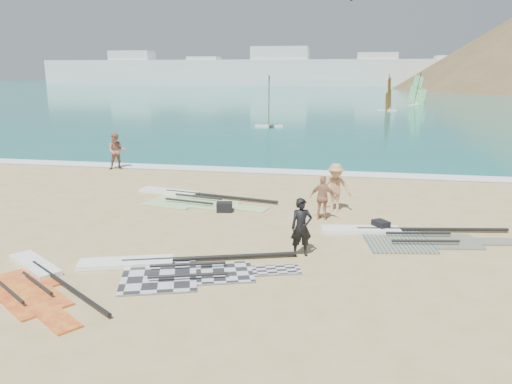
% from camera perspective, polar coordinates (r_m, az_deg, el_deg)
% --- Properties ---
extents(ground, '(300.00, 300.00, 0.00)m').
position_cam_1_polar(ground, '(13.12, -2.59, -8.40)').
color(ground, tan).
rests_on(ground, ground).
extents(sea, '(300.00, 240.00, 0.06)m').
position_cam_1_polar(sea, '(143.93, 9.77, 11.65)').
color(sea, '#0E635E').
rests_on(sea, ground).
extents(surf_line, '(300.00, 1.20, 0.04)m').
position_cam_1_polar(surf_line, '(24.78, 3.93, 2.24)').
color(surf_line, white).
rests_on(surf_line, ground).
extents(far_town, '(160.00, 8.00, 12.00)m').
position_cam_1_polar(far_town, '(162.88, 4.28, 13.61)').
color(far_town, white).
rests_on(far_town, ground).
extents(rig_grey, '(5.83, 3.27, 0.20)m').
position_cam_1_polar(rig_grey, '(13.01, -9.84, -8.56)').
color(rig_grey, '#252628').
rests_on(rig_grey, ground).
extents(rig_green, '(6.00, 2.94, 0.20)m').
position_cam_1_polar(rig_green, '(19.81, -7.70, -0.65)').
color(rig_green, '#62C11F').
rests_on(rig_green, ground).
extents(rig_orange, '(5.89, 2.73, 0.20)m').
position_cam_1_polar(rig_orange, '(15.84, 16.30, -4.81)').
color(rig_orange, orange).
rests_on(rig_orange, ground).
extents(rig_red, '(4.25, 3.87, 0.19)m').
position_cam_1_polar(rig_red, '(13.22, -24.11, -9.26)').
color(rig_red, red).
rests_on(rig_red, ground).
extents(gear_bag_near, '(0.61, 0.49, 0.35)m').
position_cam_1_polar(gear_bag_near, '(17.88, -3.63, -1.73)').
color(gear_bag_near, black).
rests_on(gear_bag_near, ground).
extents(gear_bag_far, '(0.60, 0.63, 0.31)m').
position_cam_1_polar(gear_bag_far, '(16.32, 14.07, -3.73)').
color(gear_bag_far, black).
rests_on(gear_bag_far, ground).
extents(person_wetsuit, '(0.68, 0.56, 1.61)m').
position_cam_1_polar(person_wetsuit, '(13.58, 5.21, -4.04)').
color(person_wetsuit, black).
rests_on(person_wetsuit, ground).
extents(beachgoer_left, '(1.11, 1.00, 1.87)m').
position_cam_1_polar(beachgoer_left, '(26.34, -15.64, 4.52)').
color(beachgoer_left, '#9F6952').
rests_on(beachgoer_left, ground).
extents(beachgoer_mid, '(1.13, 0.66, 1.74)m').
position_cam_1_polar(beachgoer_mid, '(18.00, 9.06, 0.51)').
color(beachgoer_mid, tan).
rests_on(beachgoer_mid, ground).
extents(beachgoer_back, '(0.93, 0.48, 1.51)m').
position_cam_1_polar(beachgoer_back, '(16.95, 7.65, -0.67)').
color(beachgoer_back, tan).
rests_on(beachgoer_back, ground).
extents(windsurfer_left, '(2.56, 3.00, 4.53)m').
position_cam_1_polar(windsurfer_left, '(44.40, 1.48, 9.10)').
color(windsurfer_left, white).
rests_on(windsurfer_left, ground).
extents(windsurfer_centre, '(2.56, 2.89, 4.49)m').
position_cam_1_polar(windsurfer_centre, '(64.08, 14.89, 10.09)').
color(windsurfer_centre, white).
rests_on(windsurfer_centre, ground).
extents(windsurfer_right, '(2.30, 2.35, 4.65)m').
position_cam_1_polar(windsurfer_right, '(75.32, 17.94, 10.40)').
color(windsurfer_right, white).
rests_on(windsurfer_right, ground).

